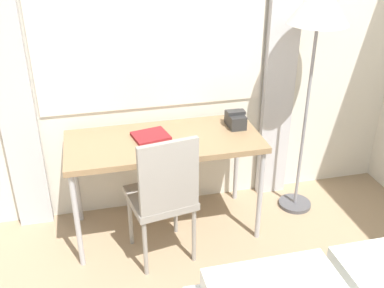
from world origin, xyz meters
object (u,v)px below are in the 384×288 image
Objects in this scene: book at (151,136)px; standing_lamp at (319,14)px; desk at (164,147)px; telephone at (236,119)px; desk_chair at (164,193)px.

standing_lamp is at bearing 0.08° from book.
desk is 7.34× the size of telephone.
desk is 1.36m from standing_lamp.
book is at bearing 153.94° from desk.
desk is at bearing -177.71° from standing_lamp.
telephone reaches higher than book.
desk_chair is 1.55m from standing_lamp.
desk_chair is (-0.07, -0.33, -0.16)m from desk.
book reaches higher than desk.
desk_chair reaches higher than telephone.
standing_lamp is (1.14, 0.37, 0.99)m from desk_chair.
telephone is at bearing 175.68° from standing_lamp.
telephone is (0.61, 0.41, 0.27)m from desk_chair.
desk_chair is at bearing -101.72° from desk.
desk is 4.94× the size of book.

